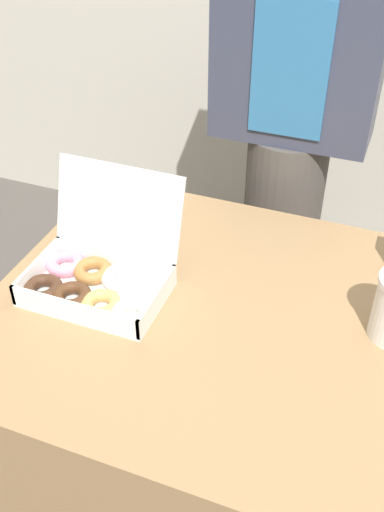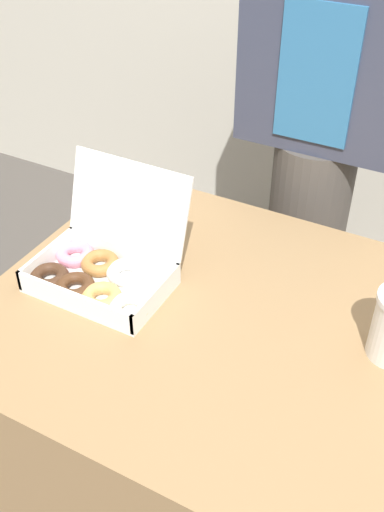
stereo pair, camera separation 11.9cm
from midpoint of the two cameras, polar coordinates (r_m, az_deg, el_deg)
name	(u,v)px [view 1 (the left image)]	position (r m, az deg, el deg)	size (l,w,h in m)	color
ground_plane	(203,490)	(1.82, -0.94, -21.49)	(14.00, 14.00, 0.00)	#4C4742
table	(205,412)	(1.53, -1.07, -14.73)	(0.91, 0.82, 0.70)	#99754C
donut_box	(95,277)	(1.31, -11.83, -2.10)	(0.32, 0.26, 0.24)	white
person_customer	(293,115)	(1.68, 7.54, 13.14)	(0.42, 0.23, 1.59)	#4C4742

